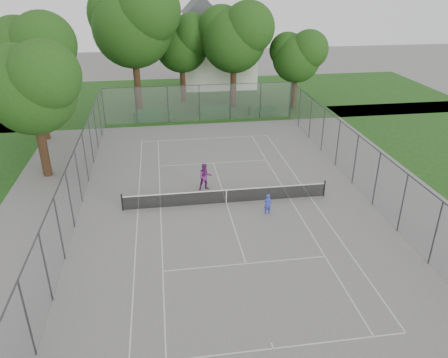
{
  "coord_description": "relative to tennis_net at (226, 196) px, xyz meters",
  "views": [
    {
      "loc": [
        -3.72,
        -23.86,
        13.15
      ],
      "look_at": [
        0.0,
        1.0,
        1.2
      ],
      "focal_mm": 35.0,
      "sensor_mm": 36.0,
      "label": 1
    }
  ],
  "objects": [
    {
      "name": "tennis_net",
      "position": [
        0.0,
        0.0,
        0.0
      ],
      "size": [
        12.87,
        0.1,
        1.1
      ],
      "color": "black",
      "rests_on": "ground"
    },
    {
      "name": "house",
      "position": [
        3.85,
        31.42,
        3.85
      ],
      "size": [
        8.69,
        6.74,
        10.82
      ],
      "color": "white",
      "rests_on": "ground"
    },
    {
      "name": "tree_side_back",
      "position": [
        -13.62,
        13.88,
        6.78
      ],
      "size": [
        7.38,
        6.74,
        10.61
      ],
      "color": "#341F13",
      "rests_on": "ground"
    },
    {
      "name": "tree_far_right",
      "position": [
        10.43,
        20.02,
        5.04
      ],
      "size": [
        5.63,
        5.14,
        8.09
      ],
      "color": "#341F13",
      "rests_on": "ground"
    },
    {
      "name": "hedge_right",
      "position": [
        6.54,
        18.43,
        -0.11
      ],
      "size": [
        2.64,
        0.97,
        0.79
      ],
      "primitive_type": "cube",
      "color": "#154417",
      "rests_on": "ground"
    },
    {
      "name": "hedge_mid",
      "position": [
        1.55,
        18.73,
        -0.04
      ],
      "size": [
        3.0,
        0.86,
        0.94
      ],
      "primitive_type": "cube",
      "color": "#154417",
      "rests_on": "ground"
    },
    {
      "name": "hedge_left",
      "position": [
        -4.53,
        17.99,
        -0.03
      ],
      "size": [
        3.82,
        1.15,
        0.95
      ],
      "primitive_type": "cube",
      "color": "#154417",
      "rests_on": "ground"
    },
    {
      "name": "perimeter_fence",
      "position": [
        0.0,
        0.0,
        1.3
      ],
      "size": [
        18.08,
        34.08,
        3.52
      ],
      "color": "#38383D",
      "rests_on": "ground"
    },
    {
      "name": "girl_player",
      "position": [
        2.22,
        -1.67,
        0.14
      ],
      "size": [
        0.54,
        0.42,
        1.3
      ],
      "primitive_type": "imported",
      "rotation": [
        0.0,
        0.0,
        3.38
      ],
      "color": "#3541C9",
      "rests_on": "ground"
    },
    {
      "name": "woman_player",
      "position": [
        -1.09,
        2.09,
        0.41
      ],
      "size": [
        1.0,
        0.84,
        1.85
      ],
      "primitive_type": "imported",
      "rotation": [
        0.0,
        0.0,
        0.16
      ],
      "color": "#762775",
      "rests_on": "ground"
    },
    {
      "name": "ground",
      "position": [
        0.0,
        0.0,
        -0.51
      ],
      "size": [
        120.0,
        120.0,
        0.0
      ],
      "primitive_type": "plane",
      "color": "slate",
      "rests_on": "ground"
    },
    {
      "name": "grass_far",
      "position": [
        0.0,
        26.0,
        -0.51
      ],
      "size": [
        60.0,
        20.0,
        0.0
      ],
      "primitive_type": "cube",
      "color": "#1B4313",
      "rests_on": "ground"
    },
    {
      "name": "tree_side_front",
      "position": [
        -11.9,
        5.95,
        6.02
      ],
      "size": [
        6.61,
        6.04,
        9.51
      ],
      "color": "#341F13",
      "rests_on": "ground"
    },
    {
      "name": "tree_far_midright",
      "position": [
        4.17,
        21.47,
        6.9
      ],
      "size": [
        7.5,
        6.85,
        10.78
      ],
      "color": "#341F13",
      "rests_on": "ground"
    },
    {
      "name": "court_markings",
      "position": [
        0.0,
        0.0,
        -0.5
      ],
      "size": [
        11.03,
        23.83,
        0.01
      ],
      "color": "silver",
      "rests_on": "ground"
    },
    {
      "name": "tree_far_midleft",
      "position": [
        -1.0,
        24.54,
        5.98
      ],
      "size": [
        6.58,
        6.0,
        9.45
      ],
      "color": "#341F13",
      "rests_on": "ground"
    },
    {
      "name": "tree_far_left",
      "position": [
        -5.8,
        21.59,
        8.43
      ],
      "size": [
        9.04,
        8.26,
        13.0
      ],
      "color": "#341F13",
      "rests_on": "ground"
    }
  ]
}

